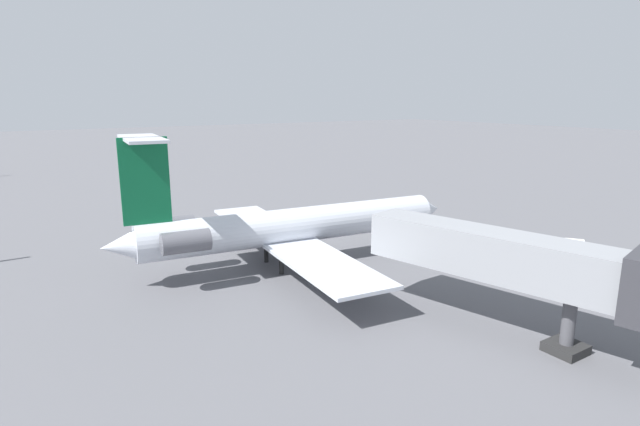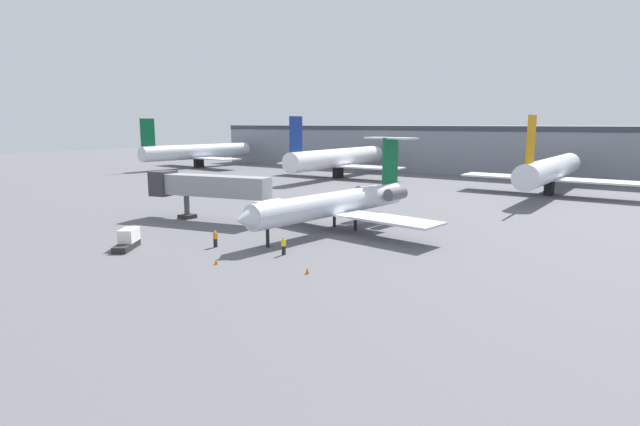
% 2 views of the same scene
% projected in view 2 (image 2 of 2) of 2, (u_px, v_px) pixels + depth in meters
% --- Properties ---
extents(ground_plane, '(400.00, 400.00, 0.10)m').
position_uv_depth(ground_plane, '(340.00, 235.00, 56.44)').
color(ground_plane, '#5B5B60').
extents(regional_jet, '(25.59, 28.41, 10.46)m').
position_uv_depth(regional_jet, '(339.00, 202.00, 58.22)').
color(regional_jet, silver).
rests_on(regional_jet, ground_plane).
extents(jet_bridge, '(16.85, 6.79, 6.05)m').
position_uv_depth(jet_bridge, '(202.00, 186.00, 64.54)').
color(jet_bridge, gray).
rests_on(jet_bridge, ground_plane).
extents(ground_crew_marshaller, '(0.43, 0.31, 1.69)m').
position_uv_depth(ground_crew_marshaller, '(215.00, 239.00, 50.59)').
color(ground_crew_marshaller, black).
rests_on(ground_crew_marshaller, ground_plane).
extents(ground_crew_loader, '(0.30, 0.43, 1.69)m').
position_uv_depth(ground_crew_loader, '(284.00, 246.00, 47.60)').
color(ground_crew_loader, black).
rests_on(ground_crew_loader, ground_plane).
extents(baggage_tug_lead, '(3.46, 4.07, 1.90)m').
position_uv_depth(baggage_tug_lead, '(128.00, 240.00, 50.16)').
color(baggage_tug_lead, '#262628').
rests_on(baggage_tug_lead, ground_plane).
extents(traffic_cone_near, '(0.36, 0.36, 0.55)m').
position_uv_depth(traffic_cone_near, '(216.00, 261.00, 44.43)').
color(traffic_cone_near, orange).
rests_on(traffic_cone_near, ground_plane).
extents(traffic_cone_mid, '(0.36, 0.36, 0.55)m').
position_uv_depth(traffic_cone_mid, '(307.00, 271.00, 41.67)').
color(traffic_cone_mid, orange).
rests_on(traffic_cone_mid, ground_plane).
extents(terminal_building, '(178.75, 20.78, 11.64)m').
position_uv_depth(terminal_building, '(530.00, 151.00, 119.81)').
color(terminal_building, gray).
rests_on(terminal_building, ground_plane).
extents(parked_airliner_west_end, '(29.78, 35.24, 13.46)m').
position_uv_depth(parked_airliner_west_end, '(198.00, 152.00, 142.15)').
color(parked_airliner_west_end, silver).
rests_on(parked_airliner_west_end, ground_plane).
extents(parked_airliner_west_mid, '(30.81, 36.54, 13.62)m').
position_uv_depth(parked_airliner_west_mid, '(338.00, 159.00, 114.55)').
color(parked_airliner_west_mid, white).
rests_on(parked_airliner_west_mid, ground_plane).
extents(parked_airliner_centre, '(29.51, 35.10, 13.42)m').
position_uv_depth(parked_airliner_centre, '(550.00, 170.00, 87.05)').
color(parked_airliner_centre, silver).
rests_on(parked_airliner_centre, ground_plane).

